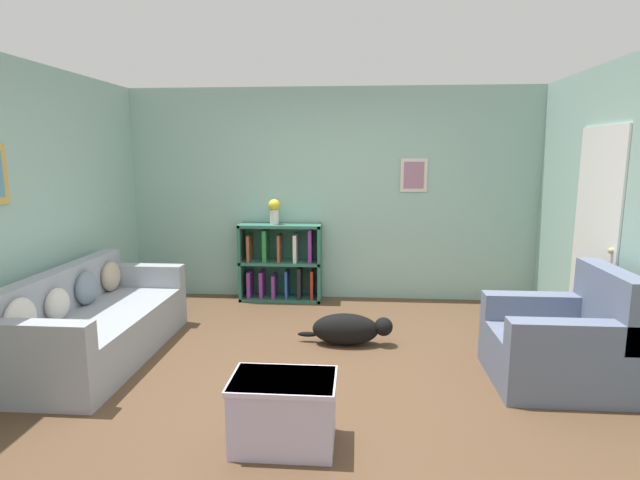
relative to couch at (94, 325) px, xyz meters
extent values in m
plane|color=brown|center=(2.00, -0.13, -0.30)|extent=(14.00, 14.00, 0.00)
cube|color=#93BCB2|center=(2.00, 2.12, 1.00)|extent=(5.60, 0.10, 2.60)
cube|color=silver|center=(3.00, 2.06, 1.25)|extent=(0.32, 0.02, 0.40)
cube|color=#A37089|center=(3.00, 2.05, 1.25)|extent=(0.24, 0.01, 0.32)
cube|color=#93BCB2|center=(-0.55, -0.13, 1.00)|extent=(0.10, 5.00, 2.60)
cube|color=white|center=(4.49, 0.57, 0.72)|extent=(0.02, 0.84, 2.05)
sphere|color=tan|center=(4.47, 0.22, 0.70)|extent=(0.05, 0.05, 0.05)
cube|color=#9399A3|center=(0.06, 0.00, -0.09)|extent=(0.87, 1.98, 0.42)
cube|color=#9399A3|center=(-0.30, 0.00, 0.31)|extent=(0.16, 1.98, 0.38)
cube|color=#9399A3|center=(0.06, -0.91, 0.23)|extent=(0.87, 0.16, 0.23)
cube|color=#9399A3|center=(0.06, 0.91, 0.23)|extent=(0.87, 0.16, 0.23)
ellipsoid|color=beige|center=(-0.18, -0.69, 0.28)|extent=(0.14, 0.33, 0.33)
ellipsoid|color=beige|center=(-0.18, -0.23, 0.26)|extent=(0.14, 0.28, 0.28)
ellipsoid|color=slate|center=(-0.18, 0.23, 0.27)|extent=(0.14, 0.31, 0.31)
ellipsoid|color=tan|center=(-0.18, 0.69, 0.27)|extent=(0.14, 0.30, 0.30)
cube|color=#2D6B56|center=(0.90, 1.89, 0.18)|extent=(0.04, 0.31, 0.96)
cube|color=#2D6B56|center=(1.87, 1.89, 0.18)|extent=(0.04, 0.31, 0.96)
cube|color=#2D6B56|center=(1.39, 2.04, 0.18)|extent=(1.01, 0.02, 0.96)
cube|color=#2D6B56|center=(1.39, 1.89, -0.28)|extent=(1.01, 0.31, 0.04)
cube|color=#2D6B56|center=(1.39, 1.89, 0.18)|extent=(1.01, 0.31, 0.04)
cube|color=#2D6B56|center=(1.39, 1.89, 0.64)|extent=(1.01, 0.31, 0.04)
cube|color=#7A2D84|center=(1.00, 1.88, -0.11)|extent=(0.04, 0.23, 0.34)
cube|color=brown|center=(1.00, 1.88, 0.36)|extent=(0.03, 0.23, 0.32)
cube|color=#7A2D84|center=(1.15, 1.88, -0.11)|extent=(0.04, 0.23, 0.35)
cube|color=#287A3D|center=(1.20, 1.88, 0.39)|extent=(0.05, 0.23, 0.39)
cube|color=#7A2D84|center=(1.30, 1.88, -0.13)|extent=(0.04, 0.23, 0.31)
cube|color=brown|center=(1.38, 1.88, 0.36)|extent=(0.03, 0.23, 0.33)
cube|color=#234C9E|center=(1.47, 1.88, -0.10)|extent=(0.03, 0.23, 0.37)
cube|color=silver|center=(1.58, 1.88, 0.37)|extent=(0.04, 0.23, 0.34)
cube|color=black|center=(1.62, 1.88, -0.08)|extent=(0.04, 0.23, 0.41)
cube|color=#7A2D84|center=(1.76, 1.88, 0.40)|extent=(0.04, 0.23, 0.41)
cube|color=#B22823|center=(1.78, 1.88, -0.09)|extent=(0.03, 0.23, 0.38)
cube|color=slate|center=(3.90, -0.20, -0.10)|extent=(0.96, 0.89, 0.41)
cube|color=slate|center=(4.29, -0.20, 0.37)|extent=(0.18, 0.89, 0.52)
cube|color=slate|center=(3.90, -0.56, 0.22)|extent=(0.96, 0.18, 0.22)
cube|color=slate|center=(3.90, 0.15, 0.22)|extent=(0.96, 0.18, 0.22)
cube|color=#BCB2D1|center=(1.89, -1.23, -0.08)|extent=(0.63, 0.41, 0.45)
cube|color=silver|center=(1.89, -1.23, 0.13)|extent=(0.65, 0.43, 0.03)
ellipsoid|color=black|center=(2.23, 0.47, -0.15)|extent=(0.63, 0.27, 0.30)
sphere|color=black|center=(2.59, 0.47, -0.11)|extent=(0.18, 0.18, 0.18)
ellipsoid|color=black|center=(1.86, 0.51, -0.22)|extent=(0.20, 0.05, 0.05)
cylinder|color=silver|center=(1.32, 1.89, 0.74)|extent=(0.11, 0.11, 0.18)
sphere|color=yellow|center=(1.32, 1.89, 0.89)|extent=(0.14, 0.14, 0.14)
camera|label=1|loc=(2.34, -4.08, 1.51)|focal=28.00mm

